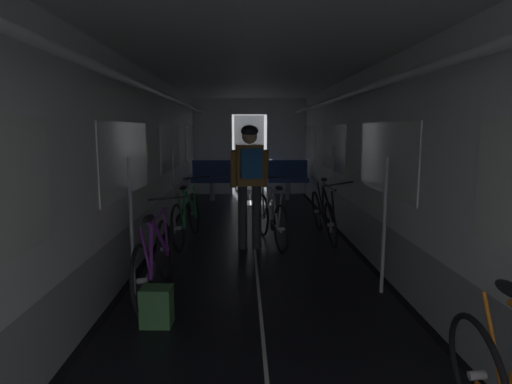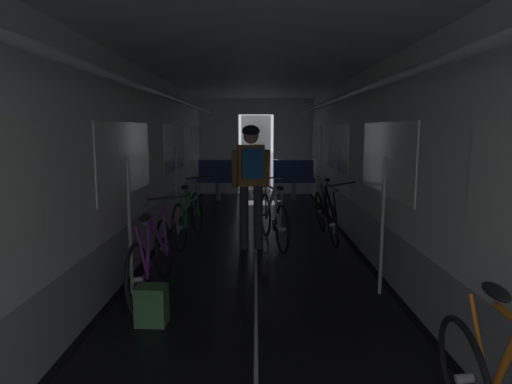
{
  "view_description": "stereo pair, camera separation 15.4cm",
  "coord_description": "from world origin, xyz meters",
  "px_view_note": "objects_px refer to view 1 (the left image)",
  "views": [
    {
      "loc": [
        -0.15,
        -2.12,
        1.67
      ],
      "look_at": [
        0.0,
        3.12,
        0.91
      ],
      "focal_mm": 30.2,
      "sensor_mm": 36.0,
      "label": 1
    },
    {
      "loc": [
        0.0,
        -2.12,
        1.67
      ],
      "look_at": [
        0.0,
        3.12,
        0.91
      ],
      "focal_mm": 30.2,
      "sensor_mm": 36.0,
      "label": 2
    }
  ],
  "objects_px": {
    "bench_seat_far_right": "(288,176)",
    "bicycle_silver_in_aisle": "(271,218)",
    "bicycle_purple": "(155,259)",
    "backpack_on_floor": "(157,306)",
    "bicycle_green": "(187,217)",
    "person_cyclist_aisle": "(250,173)",
    "bench_seat_far_left": "(212,176)",
    "bicycle_black": "(324,214)"
  },
  "relations": [
    {
      "from": "bench_seat_far_left",
      "to": "backpack_on_floor",
      "type": "distance_m",
      "value": 6.68
    },
    {
      "from": "bench_seat_far_left",
      "to": "backpack_on_floor",
      "type": "relative_size",
      "value": 2.89
    },
    {
      "from": "bicycle_purple",
      "to": "bicycle_silver_in_aisle",
      "type": "bearing_deg",
      "value": 56.46
    },
    {
      "from": "bench_seat_far_left",
      "to": "backpack_on_floor",
      "type": "height_order",
      "value": "bench_seat_far_left"
    },
    {
      "from": "bicycle_purple",
      "to": "backpack_on_floor",
      "type": "xyz_separation_m",
      "value": [
        0.15,
        -0.68,
        -0.21
      ]
    },
    {
      "from": "bench_seat_far_right",
      "to": "bicycle_silver_in_aisle",
      "type": "bearing_deg",
      "value": -99.1
    },
    {
      "from": "bench_seat_far_right",
      "to": "bicycle_silver_in_aisle",
      "type": "relative_size",
      "value": 0.59
    },
    {
      "from": "bicycle_purple",
      "to": "backpack_on_floor",
      "type": "relative_size",
      "value": 4.97
    },
    {
      "from": "bench_seat_far_left",
      "to": "bicycle_black",
      "type": "height_order",
      "value": "bicycle_black"
    },
    {
      "from": "bicycle_black",
      "to": "backpack_on_floor",
      "type": "bearing_deg",
      "value": -123.98
    },
    {
      "from": "bench_seat_far_left",
      "to": "backpack_on_floor",
      "type": "xyz_separation_m",
      "value": [
        0.0,
        -6.67,
        -0.4
      ]
    },
    {
      "from": "bench_seat_far_right",
      "to": "backpack_on_floor",
      "type": "relative_size",
      "value": 2.89
    },
    {
      "from": "bicycle_black",
      "to": "bench_seat_far_right",
      "type": "bearing_deg",
      "value": 92.75
    },
    {
      "from": "person_cyclist_aisle",
      "to": "bicycle_purple",
      "type": "bearing_deg",
      "value": -120.05
    },
    {
      "from": "bicycle_purple",
      "to": "bicycle_silver_in_aisle",
      "type": "distance_m",
      "value": 2.35
    },
    {
      "from": "bench_seat_far_right",
      "to": "bicycle_purple",
      "type": "distance_m",
      "value": 6.3
    },
    {
      "from": "bicycle_black",
      "to": "bicycle_purple",
      "type": "distance_m",
      "value": 3.09
    },
    {
      "from": "bicycle_green",
      "to": "bicycle_purple",
      "type": "bearing_deg",
      "value": -91.31
    },
    {
      "from": "bench_seat_far_left",
      "to": "bench_seat_far_right",
      "type": "xyz_separation_m",
      "value": [
        1.8,
        0.0,
        0.0
      ]
    },
    {
      "from": "person_cyclist_aisle",
      "to": "bicycle_silver_in_aisle",
      "type": "bearing_deg",
      "value": 39.79
    },
    {
      "from": "bicycle_green",
      "to": "person_cyclist_aisle",
      "type": "bearing_deg",
      "value": -22.61
    },
    {
      "from": "bicycle_green",
      "to": "bicycle_black",
      "type": "bearing_deg",
      "value": 4.66
    },
    {
      "from": "bench_seat_far_right",
      "to": "bicycle_purple",
      "type": "height_order",
      "value": "bench_seat_far_right"
    },
    {
      "from": "bench_seat_far_left",
      "to": "bench_seat_far_right",
      "type": "height_order",
      "value": "same"
    },
    {
      "from": "bench_seat_far_right",
      "to": "bicycle_silver_in_aisle",
      "type": "height_order",
      "value": "bench_seat_far_right"
    },
    {
      "from": "bicycle_black",
      "to": "bicycle_silver_in_aisle",
      "type": "bearing_deg",
      "value": -160.51
    },
    {
      "from": "bicycle_purple",
      "to": "person_cyclist_aisle",
      "type": "xyz_separation_m",
      "value": [
        0.98,
        1.69,
        0.69
      ]
    },
    {
      "from": "bench_seat_far_left",
      "to": "bicycle_black",
      "type": "relative_size",
      "value": 0.58
    },
    {
      "from": "bench_seat_far_left",
      "to": "bicycle_green",
      "type": "relative_size",
      "value": 0.58
    },
    {
      "from": "bench_seat_far_right",
      "to": "bicycle_black",
      "type": "relative_size",
      "value": 0.58
    },
    {
      "from": "person_cyclist_aisle",
      "to": "bicycle_silver_in_aisle",
      "type": "height_order",
      "value": "person_cyclist_aisle"
    },
    {
      "from": "bicycle_purple",
      "to": "backpack_on_floor",
      "type": "distance_m",
      "value": 0.73
    },
    {
      "from": "bicycle_purple",
      "to": "person_cyclist_aisle",
      "type": "distance_m",
      "value": 2.07
    },
    {
      "from": "bench_seat_far_right",
      "to": "bicycle_green",
      "type": "bearing_deg",
      "value": -115.88
    },
    {
      "from": "bench_seat_far_right",
      "to": "bench_seat_far_left",
      "type": "bearing_deg",
      "value": 180.0
    },
    {
      "from": "bicycle_green",
      "to": "person_cyclist_aisle",
      "type": "height_order",
      "value": "person_cyclist_aisle"
    },
    {
      "from": "bicycle_black",
      "to": "bicycle_green",
      "type": "distance_m",
      "value": 2.08
    },
    {
      "from": "bicycle_silver_in_aisle",
      "to": "bicycle_green",
      "type": "bearing_deg",
      "value": 174.39
    },
    {
      "from": "bicycle_black",
      "to": "bicycle_silver_in_aisle",
      "type": "relative_size",
      "value": 1.02
    },
    {
      "from": "person_cyclist_aisle",
      "to": "bicycle_black",
      "type": "bearing_deg",
      "value": 25.98
    },
    {
      "from": "bicycle_purple",
      "to": "bicycle_silver_in_aisle",
      "type": "height_order",
      "value": "bicycle_purple"
    },
    {
      "from": "bench_seat_far_right",
      "to": "bicycle_silver_in_aisle",
      "type": "distance_m",
      "value": 4.09
    }
  ]
}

